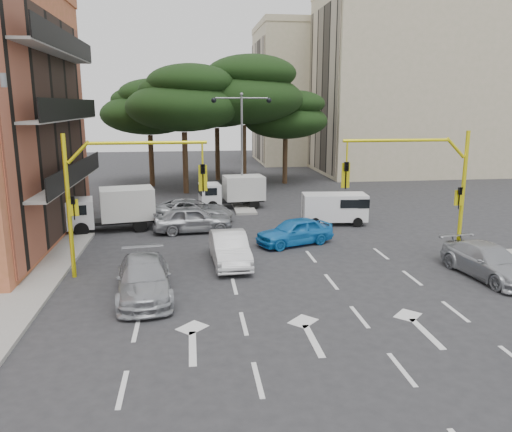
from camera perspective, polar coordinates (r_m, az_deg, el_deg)
The scene contains 21 objects.
ground at distance 20.45m, azimuth 3.14°, elevation -7.77°, with size 120.00×120.00×0.00m, color #28282B.
median_strip at distance 35.71m, azimuth -1.59°, elevation 1.25°, with size 1.40×6.00×0.15m, color gray.
apartment_beige_near at distance 56.07m, azimuth 17.90°, elevation 14.33°, with size 20.20×12.15×18.70m.
apartment_beige_far at distance 64.98m, azimuth 7.44°, elevation 13.62°, with size 16.20×12.15×16.70m.
pine_left_near at distance 40.78m, azimuth -8.22°, elevation 13.19°, with size 9.15×9.15×10.23m.
pine_center at distance 43.05m, azimuth -1.35°, elevation 14.20°, with size 9.98×9.98×11.16m.
pine_left_far at distance 44.90m, azimuth -12.06°, elevation 12.10°, with size 8.32×8.32×9.30m.
pine_right at distance 45.62m, azimuth 3.49°, elevation 11.48°, with size 7.49×7.49×8.37m.
pine_back at distance 47.86m, azimuth -4.46°, elevation 13.18°, with size 9.15×9.15×10.23m.
signal_mast_right at distance 23.50m, azimuth 18.90°, elevation 4.03°, with size 5.79×0.37×6.00m.
signal_mast_left at distance 21.31m, azimuth -16.09°, elevation 3.39°, with size 5.79×0.37×6.00m.
street_lamp_center at distance 35.05m, azimuth -1.64°, elevation 9.86°, with size 4.16×0.36×7.77m.
car_white_hatch at distance 22.73m, azimuth -3.04°, elevation -3.73°, with size 1.53×4.39×1.45m, color silver.
car_blue_compact at distance 25.91m, azimuth 4.44°, elevation -1.76°, with size 1.65×4.10×1.40m, color blue.
car_silver_wagon at distance 19.41m, azimuth -12.68°, elevation -6.96°, with size 2.01×4.94×1.43m, color #9EA0A6.
car_silver_cross_a at distance 31.00m, azimuth -7.34°, elevation 0.58°, with size 2.34×5.08×1.41m, color #919498.
car_silver_cross_b at distance 28.54m, azimuth -7.22°, elevation -0.34°, with size 1.81×4.49×1.53m, color #96989D.
car_silver_parked at distance 23.17m, azimuth 25.04°, elevation -4.73°, with size 1.92×4.73×1.37m, color #9EA1A6.
van_white at distance 30.56m, azimuth 8.93°, elevation 0.83°, with size 1.72×3.80×1.90m, color white, non-canonical shape.
box_truck_a at distance 29.77m, azimuth -16.19°, elevation 0.69°, with size 2.08×4.96×2.44m, color silver, non-canonical shape.
box_truck_b at distance 34.96m, azimuth -2.72°, elevation 2.74°, with size 1.91×4.55×2.24m, color white, non-canonical shape.
Camera 1 is at (-3.61, -18.82, 7.13)m, focal length 35.00 mm.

